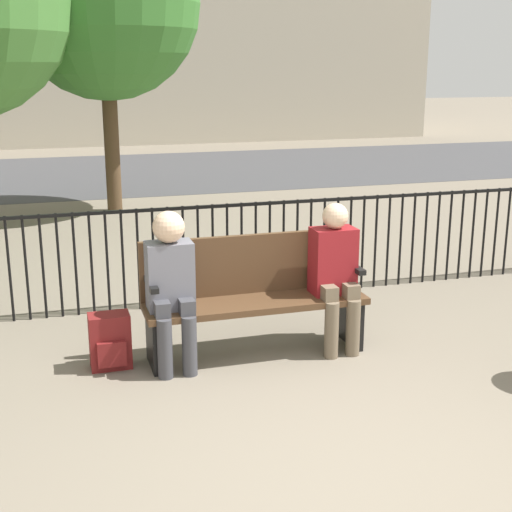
# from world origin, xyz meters

# --- Properties ---
(ground_plane) EXTENTS (80.00, 80.00, 0.00)m
(ground_plane) POSITION_xyz_m (0.00, 0.00, 0.00)
(ground_plane) COLOR #706656
(park_bench) EXTENTS (1.72, 0.45, 0.92)m
(park_bench) POSITION_xyz_m (0.00, 2.03, 0.49)
(park_bench) COLOR #4C331E
(park_bench) RESTS_ON ground
(seated_person_0) EXTENTS (0.34, 0.39, 1.19)m
(seated_person_0) POSITION_xyz_m (-0.66, 1.90, 0.68)
(seated_person_0) COLOR #3D3D42
(seated_person_0) RESTS_ON ground
(seated_person_1) EXTENTS (0.34, 0.39, 1.18)m
(seated_person_1) POSITION_xyz_m (0.63, 1.90, 0.66)
(seated_person_1) COLOR brown
(seated_person_1) RESTS_ON ground
(backpack) EXTENTS (0.30, 0.23, 0.42)m
(backpack) POSITION_xyz_m (-1.11, 2.02, 0.21)
(backpack) COLOR maroon
(backpack) RESTS_ON ground
(fence_railing) EXTENTS (9.01, 0.03, 0.95)m
(fence_railing) POSITION_xyz_m (-0.02, 3.28, 0.56)
(fence_railing) COLOR black
(fence_railing) RESTS_ON ground
(tree_1) EXTENTS (2.77, 2.77, 4.43)m
(tree_1) POSITION_xyz_m (-0.46, 7.99, 3.03)
(tree_1) COLOR #4C3823
(tree_1) RESTS_ON ground
(street_surface) EXTENTS (24.00, 6.00, 0.01)m
(street_surface) POSITION_xyz_m (0.00, 12.00, 0.00)
(street_surface) COLOR #3D3D3F
(street_surface) RESTS_ON ground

